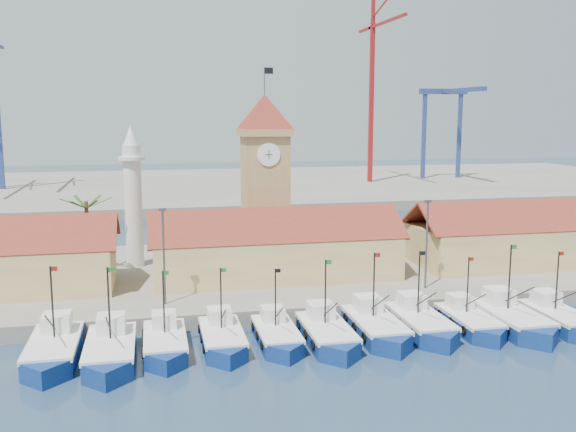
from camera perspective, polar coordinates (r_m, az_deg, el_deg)
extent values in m
plane|color=navy|center=(52.23, 3.14, -12.32)|extent=(400.00, 400.00, 0.00)
cube|color=gray|center=(74.32, -1.74, -5.14)|extent=(140.00, 32.00, 1.50)
cube|color=gray|center=(158.42, -7.37, 2.54)|extent=(240.00, 80.00, 2.00)
cube|color=navy|center=(54.43, -20.06, -11.39)|extent=(3.70, 8.36, 1.90)
cube|color=navy|center=(50.57, -20.71, -13.03)|extent=(3.70, 3.70, 1.90)
cube|color=silver|center=(54.11, -20.12, -10.44)|extent=(3.77, 8.60, 0.37)
cube|color=silver|center=(55.80, -19.87, -8.92)|extent=(2.22, 2.32, 1.48)
cylinder|color=black|center=(53.72, -20.21, -7.28)|extent=(0.15, 0.15, 5.91)
cube|color=#A5140F|center=(52.99, -20.10, -4.43)|extent=(0.53, 0.02, 0.37)
cube|color=navy|center=(52.83, -15.48, -11.79)|extent=(3.69, 8.35, 1.90)
cube|color=navy|center=(48.96, -15.76, -13.52)|extent=(3.69, 3.69, 1.90)
cube|color=silver|center=(52.50, -15.53, -10.82)|extent=(3.76, 8.58, 0.37)
cube|color=silver|center=(54.20, -15.44, -9.23)|extent=(2.21, 2.32, 1.48)
cylinder|color=black|center=(52.09, -15.64, -7.57)|extent=(0.15, 0.15, 5.90)
cube|color=#197226|center=(51.36, -15.47, -4.63)|extent=(0.53, 0.02, 0.37)
cube|color=navy|center=(53.78, -10.87, -11.29)|extent=(3.31, 7.49, 1.70)
cube|color=navy|center=(50.28, -10.76, -12.77)|extent=(3.31, 3.31, 1.70)
cube|color=silver|center=(53.49, -10.89, -10.44)|extent=(3.38, 7.70, 0.33)
cube|color=silver|center=(55.02, -10.97, -9.05)|extent=(1.99, 2.08, 1.32)
cylinder|color=black|center=(53.12, -10.99, -7.58)|extent=(0.13, 0.13, 5.30)
cube|color=#197226|center=(52.47, -10.82, -4.99)|extent=(0.47, 0.02, 0.33)
cube|color=navy|center=(54.14, -5.86, -11.03)|extent=(3.29, 7.45, 1.69)
cube|color=navy|center=(50.68, -5.38, -12.47)|extent=(3.29, 3.29, 1.69)
cube|color=silver|center=(53.85, -5.88, -10.19)|extent=(3.36, 7.66, 0.33)
cube|color=silver|center=(55.37, -6.10, -8.82)|extent=(1.98, 2.07, 1.32)
cylinder|color=black|center=(53.49, -5.98, -7.36)|extent=(0.13, 0.13, 5.27)
cube|color=#197226|center=(52.87, -5.77, -4.81)|extent=(0.47, 0.02, 0.33)
cube|color=navy|center=(54.61, -1.02, -10.82)|extent=(3.17, 7.17, 1.63)
cube|color=navy|center=(51.32, -0.23, -12.16)|extent=(3.17, 3.17, 1.63)
cube|color=silver|center=(54.34, -1.02, -10.01)|extent=(3.23, 7.37, 0.32)
cube|color=silver|center=(55.78, -1.39, -8.72)|extent=(1.90, 1.99, 1.27)
cylinder|color=black|center=(53.98, -1.13, -7.32)|extent=(0.13, 0.13, 5.07)
cube|color=black|center=(53.40, -0.89, -4.88)|extent=(0.45, 0.02, 0.32)
cube|color=navy|center=(54.81, 3.45, -10.71)|extent=(3.52, 7.97, 1.81)
cube|color=navy|center=(51.24, 4.67, -12.17)|extent=(3.52, 3.52, 1.81)
cube|color=silver|center=(54.51, 3.46, -9.81)|extent=(3.59, 8.19, 0.35)
cube|color=silver|center=(56.08, 2.91, -8.39)|extent=(2.11, 2.21, 1.41)
cylinder|color=black|center=(54.13, 3.34, -6.82)|extent=(0.14, 0.14, 5.63)
cube|color=#197226|center=(53.53, 3.63, -4.11)|extent=(0.50, 0.02, 0.35)
cube|color=navy|center=(56.84, 7.73, -10.02)|extent=(3.63, 8.21, 1.87)
cube|color=navy|center=(53.24, 9.26, -11.41)|extent=(3.63, 3.63, 1.87)
cube|color=silver|center=(56.54, 7.76, -9.13)|extent=(3.70, 8.44, 0.36)
cube|color=silver|center=(58.14, 7.08, -7.74)|extent=(2.18, 2.28, 1.45)
cylinder|color=black|center=(56.17, 7.64, -6.16)|extent=(0.15, 0.15, 5.81)
cube|color=#A5140F|center=(55.61, 7.95, -3.46)|extent=(0.52, 0.02, 0.36)
cube|color=navy|center=(58.43, 11.63, -9.60)|extent=(3.60, 8.15, 1.85)
cube|color=navy|center=(54.95, 13.37, -10.88)|extent=(3.60, 3.60, 1.85)
cube|color=silver|center=(58.14, 11.66, -8.73)|extent=(3.67, 8.37, 0.36)
cube|color=silver|center=(59.68, 10.90, -7.41)|extent=(2.16, 2.26, 1.44)
cylinder|color=black|center=(57.78, 11.55, -5.86)|extent=(0.14, 0.14, 5.76)
cube|color=black|center=(57.26, 11.87, -3.26)|extent=(0.51, 0.02, 0.36)
cube|color=navy|center=(60.13, 15.75, -9.26)|extent=(3.25, 7.36, 1.67)
cube|color=navy|center=(57.09, 17.49, -10.35)|extent=(3.25, 3.25, 1.67)
cube|color=silver|center=(59.88, 15.78, -8.50)|extent=(3.32, 7.57, 0.33)
cube|color=silver|center=(61.22, 15.01, -7.35)|extent=(1.95, 2.05, 1.30)
cylinder|color=black|center=(59.55, 15.68, -5.98)|extent=(0.13, 0.13, 5.21)
cube|color=#A5140F|center=(59.08, 15.99, -3.70)|extent=(0.46, 0.02, 0.33)
cube|color=navy|center=(61.45, 19.16, -8.95)|extent=(3.78, 8.56, 1.95)
cube|color=navy|center=(58.05, 21.37, -10.15)|extent=(3.78, 3.78, 1.95)
cube|color=silver|center=(61.17, 19.20, -8.09)|extent=(3.86, 8.80, 0.38)
cube|color=silver|center=(62.68, 18.23, -6.79)|extent=(2.27, 2.38, 1.51)
cylinder|color=black|center=(60.81, 19.09, -5.22)|extent=(0.15, 0.15, 6.05)
cube|color=#197226|center=(60.33, 19.45, -2.61)|extent=(0.54, 0.02, 0.38)
cube|color=navy|center=(63.46, 22.85, -8.65)|extent=(3.43, 7.76, 1.76)
cube|color=silver|center=(63.20, 22.90, -7.88)|extent=(3.50, 7.97, 0.34)
cube|color=silver|center=(64.51, 21.96, -6.76)|extent=(2.06, 2.15, 1.37)
cylinder|color=black|center=(62.87, 22.80, -5.37)|extent=(0.14, 0.14, 5.49)
cube|color=#A5140F|center=(62.45, 23.13, -3.09)|extent=(0.49, 0.02, 0.34)
cube|color=#E1CE7B|center=(69.80, -1.16, -3.55)|extent=(26.00, 10.00, 4.50)
cube|color=maroon|center=(66.65, -0.76, -0.87)|extent=(27.04, 5.13, 3.21)
cube|color=maroon|center=(71.49, -1.55, -0.18)|extent=(27.04, 5.13, 3.21)
cube|color=#E1CE7B|center=(81.99, 21.39, -2.27)|extent=(30.00, 10.00, 4.50)
cube|color=maroon|center=(79.33, 22.53, 0.05)|extent=(31.20, 5.13, 3.21)
cube|color=maroon|center=(83.44, 20.60, 0.58)|extent=(31.20, 5.13, 3.21)
cube|color=tan|center=(74.67, -2.05, 1.38)|extent=(5.00, 5.00, 15.00)
cube|color=tan|center=(74.01, -2.08, 7.45)|extent=(5.80, 5.80, 0.80)
pyramid|color=maroon|center=(73.98, -2.09, 9.23)|extent=(5.80, 5.80, 4.00)
cylinder|color=white|center=(71.62, -1.71, 5.47)|extent=(2.60, 0.15, 2.60)
cube|color=black|center=(71.54, -1.70, 5.47)|extent=(0.08, 0.02, 1.00)
cube|color=black|center=(71.54, -1.70, 5.47)|extent=(0.80, 0.02, 0.08)
cylinder|color=#3F3F44|center=(74.07, -2.11, 11.94)|extent=(0.10, 0.10, 3.00)
cube|color=black|center=(74.21, -1.73, 12.79)|extent=(1.00, 0.03, 0.70)
cylinder|color=silver|center=(75.63, -13.58, 0.85)|extent=(2.00, 2.00, 14.00)
cylinder|color=silver|center=(75.05, -13.74, 5.00)|extent=(3.00, 3.00, 0.40)
cone|color=silver|center=(74.92, -13.81, 6.99)|extent=(1.80, 1.80, 2.40)
cylinder|color=brown|center=(74.45, -17.38, -1.79)|extent=(0.44, 0.44, 8.00)
cube|color=#274F1B|center=(73.73, -16.43, 1.14)|extent=(2.80, 0.35, 1.18)
cube|color=#274F1B|center=(74.98, -16.90, 1.25)|extent=(1.71, 2.60, 1.18)
cube|color=#274F1B|center=(75.11, -17.96, 1.21)|extent=(1.71, 2.60, 1.18)
cube|color=#274F1B|center=(73.99, -18.60, 1.07)|extent=(2.80, 0.35, 1.18)
cube|color=#274F1B|center=(72.72, -18.15, 0.96)|extent=(1.71, 2.60, 1.18)
cube|color=#274F1B|center=(72.59, -17.05, 0.99)|extent=(1.71, 2.60, 1.18)
cylinder|color=#3F3F44|center=(60.30, -10.98, -3.57)|extent=(0.20, 0.20, 9.00)
cube|color=#3F3F44|center=(59.50, -11.11, 0.57)|extent=(0.70, 0.25, 0.25)
cylinder|color=#3F3F44|center=(66.03, 12.22, -2.50)|extent=(0.20, 0.20, 9.00)
cube|color=#3F3F44|center=(65.30, 12.35, 1.29)|extent=(0.70, 0.25, 0.25)
cube|color=maroon|center=(161.02, 7.41, 9.88)|extent=(1.00, 1.00, 38.53)
cube|color=maroon|center=(153.75, 8.75, 16.72)|extent=(0.60, 22.94, 0.60)
cube|color=maroon|center=(166.98, 6.95, 16.15)|extent=(0.60, 10.00, 0.60)
cube|color=maroon|center=(162.92, 7.59, 17.91)|extent=(0.80, 0.80, 7.00)
cube|color=navy|center=(171.83, 11.98, 6.95)|extent=(0.90, 0.90, 22.00)
cube|color=navy|center=(176.14, 14.98, 6.89)|extent=(0.90, 0.90, 22.00)
cube|color=navy|center=(173.90, 13.64, 10.71)|extent=(13.00, 1.40, 1.40)
cube|color=navy|center=(164.94, 15.17, 10.74)|extent=(1.40, 22.00, 1.00)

